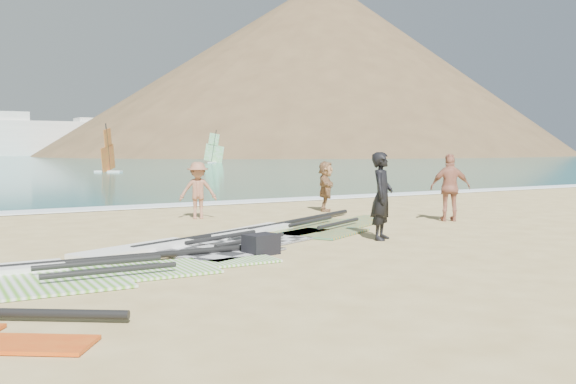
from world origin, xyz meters
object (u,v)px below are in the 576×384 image
gear_bag_near (261,244)px  beachgoer_back (450,188)px  person_wetsuit (382,196)px  beachgoer_mid (198,190)px  rig_green (66,271)px  rig_grey (202,245)px  rig_orange (298,228)px  beachgoer_right (326,186)px

gear_bag_near → beachgoer_back: beachgoer_back is taller
person_wetsuit → gear_bag_near: bearing=148.0°
gear_bag_near → beachgoer_mid: bearing=77.9°
rig_green → person_wetsuit: size_ratio=3.21×
person_wetsuit → rig_green: bearing=145.4°
rig_grey → rig_orange: 3.41m
rig_orange → beachgoer_mid: beachgoer_mid is taller
gear_bag_near → beachgoer_mid: 6.43m
gear_bag_near → person_wetsuit: bearing=6.7°
beachgoer_mid → beachgoer_back: bearing=-13.4°
rig_grey → rig_green: size_ratio=1.03×
beachgoer_mid → gear_bag_near: bearing=-79.9°
gear_bag_near → beachgoer_back: bearing=17.4°
rig_orange → person_wetsuit: bearing=-102.3°
rig_orange → beachgoer_back: 4.64m
rig_green → gear_bag_near: 3.57m
beachgoer_back → rig_grey: bearing=37.8°
rig_grey → rig_green: (-2.95, -1.47, -0.00)m
rig_green → person_wetsuit: person_wetsuit is taller
gear_bag_near → beachgoer_back: (7.03, 2.20, 0.72)m
rig_grey → beachgoer_mid: beachgoer_mid is taller
rig_orange → beachgoer_right: beachgoer_right is taller
beachgoer_back → person_wetsuit: bearing=56.9°
rig_green → rig_orange: 6.71m
rig_orange → beachgoer_back: (4.53, -0.55, 0.87)m
person_wetsuit → beachgoer_right: size_ratio=1.21×
rig_grey → gear_bag_near: size_ratio=10.40×
rig_grey → beachgoer_back: beachgoer_back is taller
rig_green → beachgoer_back: beachgoer_back is taller
person_wetsuit → beachgoer_back: bearing=-13.3°
rig_grey → beachgoer_right: bearing=14.3°
beachgoer_mid → person_wetsuit: bearing=-50.4°
rig_grey → beachgoer_mid: (1.96, 4.90, 0.75)m
rig_grey → person_wetsuit: (3.80, -0.98, 0.90)m
person_wetsuit → beachgoer_mid: 6.17m
person_wetsuit → beachgoer_mid: person_wetsuit is taller
rig_grey → beachgoer_mid: size_ratio=3.95×
beachgoer_mid → rig_orange: bearing=-49.5°
rig_grey → gear_bag_near: gear_bag_near is taller
rig_orange → person_wetsuit: size_ratio=3.27×
gear_bag_near → beachgoer_right: 8.40m
beachgoer_right → rig_green: bearing=158.7°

